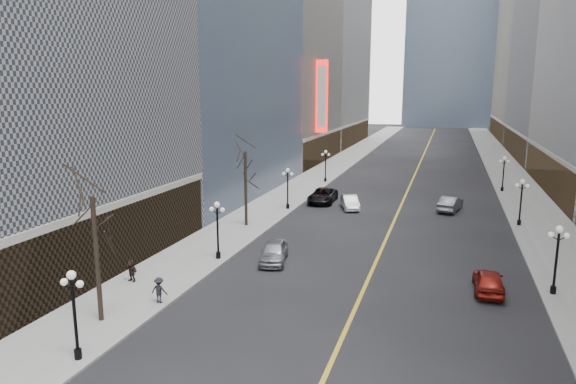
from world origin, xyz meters
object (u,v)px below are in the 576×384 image
Objects in this scene: streetlamp_west_1 at (217,224)px; car_nb_far at (323,196)px; streetlamp_east_2 at (521,197)px; car_nb_mid at (350,202)px; streetlamp_east_1 at (557,253)px; streetlamp_east_3 at (504,170)px; streetlamp_west_0 at (74,306)px; car_nb_near at (274,251)px; car_sb_far at (450,204)px; streetlamp_west_3 at (326,163)px; car_sb_mid at (489,281)px; streetlamp_west_2 at (288,184)px.

streetlamp_west_1 is 23.15m from car_nb_far.
streetlamp_east_2 is 17.43m from car_nb_mid.
streetlamp_west_1 is at bearing -98.48° from car_nb_far.
car_nb_mid is at bearing 129.74° from streetlamp_east_1.
streetlamp_east_3 is 57.10m from streetlamp_west_0.
car_sb_far is at bearing 47.65° from car_nb_near.
streetlamp_west_0 is 42.48m from car_sb_far.
streetlamp_east_1 is at bearing -56.75° from streetlamp_west_3.
streetlamp_east_3 is at bearing 22.75° from car_nb_mid.
streetlamp_west_1 reaches higher than car_sb_mid.
car_nb_near is (-19.34, -35.05, -2.09)m from streetlamp_east_3.
car_sb_far is at bearing 53.01° from streetlamp_west_1.
streetlamp_west_1 is at bearing -123.25° from streetlamp_east_3.
streetlamp_west_3 is (-23.60, 18.00, 0.00)m from streetlamp_east_2.
car_sb_mid is at bearing -77.47° from car_nb_mid.
streetlamp_west_1 is 1.00× the size of streetlamp_west_3.
streetlamp_west_2 is (-23.60, -18.00, 0.00)m from streetlamp_east_3.
streetlamp_west_0 is at bearing -145.86° from streetlamp_east_1.
car_sb_far is at bearing -1.87° from car_nb_far.
car_sb_far is (-6.43, 4.80, -2.07)m from streetlamp_east_2.
streetlamp_west_2 is at bearing 92.26° from car_nb_near.
streetlamp_west_2 is 27.15m from car_sb_mid.
streetlamp_west_3 is at bearing 123.25° from streetlamp_east_1.
streetlamp_east_2 is 18.00m from streetlamp_east_3.
streetlamp_east_1 is 26.84m from car_nb_mid.
streetlamp_west_0 is 0.99× the size of car_nb_mid.
car_nb_far is (-1.46, 21.94, 0.02)m from car_nb_near.
streetlamp_east_2 and streetlamp_east_3 have the same top height.
streetlamp_west_0 is 25.04m from car_sb_mid.
streetlamp_east_1 is 19.47m from car_nb_near.
streetlamp_west_0 is at bearing -90.00° from streetlamp_west_2.
streetlamp_west_1 is 18.00m from streetlamp_west_2.
car_sb_far is at bearing -115.96° from streetlamp_east_3.
car_nb_far is at bearing 128.65° from car_nb_mid.
streetlamp_east_2 is at bearing 156.19° from car_sb_far.
car_nb_near is 15.47m from car_sb_mid.
car_nb_mid is (-17.11, 2.58, -2.15)m from streetlamp_east_2.
streetlamp_west_1 is (-23.60, -18.00, 0.00)m from streetlamp_east_2.
streetlamp_west_0 is at bearing -124.77° from streetlamp_east_2.
streetlamp_west_0 is at bearing -90.00° from streetlamp_west_1.
streetlamp_west_0 is 0.75× the size of car_nb_far.
streetlamp_east_3 is 0.90× the size of car_sb_far.
streetlamp_west_3 is at bearing -62.49° from car_sb_mid.
streetlamp_east_2 is at bearing -27.85° from car_nb_mid.
streetlamp_east_1 is 43.05m from streetlamp_west_3.
car_nb_near is at bearing -118.89° from streetlamp_east_3.
car_nb_near is at bearing 12.59° from streetlamp_west_1.
car_nb_near is (-19.34, -17.05, -2.09)m from streetlamp_east_2.
streetlamp_west_3 is at bearing 93.54° from car_nb_mid.
streetlamp_west_0 is (-23.60, -34.00, 0.00)m from streetlamp_east_2.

